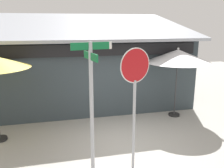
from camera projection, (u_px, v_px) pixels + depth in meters
name	position (u px, v px, depth m)	size (l,w,h in m)	color
ground_plane	(125.00, 144.00, 7.54)	(28.00, 28.00, 0.10)	#9E9B93
cafe_building	(89.00, 67.00, 11.52)	(8.88, 5.65, 4.16)	#333D42
street_sign_post	(92.00, 98.00, 5.45)	(0.92, 0.86, 3.24)	#A8AAB2
stop_sign	(135.00, 86.00, 5.65)	(0.79, 0.26, 3.08)	#A8AAB2
patio_umbrella_ivory_center	(178.00, 56.00, 9.17)	(2.50, 2.50, 2.74)	black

